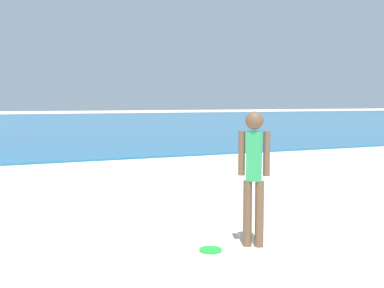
{
  "coord_description": "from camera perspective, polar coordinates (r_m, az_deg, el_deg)",
  "views": [
    {
      "loc": [
        -4.04,
        -0.23,
        1.87
      ],
      "look_at": [
        -0.24,
        8.14,
        1.06
      ],
      "focal_mm": 44.62,
      "sensor_mm": 36.0,
      "label": 1
    }
  ],
  "objects": [
    {
      "name": "water",
      "position": [
        45.1,
        -19.26,
        2.44
      ],
      "size": [
        160.0,
        60.0,
        0.06
      ],
      "primitive_type": "cube",
      "color": "#1E6B9E",
      "rests_on": "ground"
    },
    {
      "name": "person_standing",
      "position": [
        6.18,
        7.41,
        -3.14
      ],
      "size": [
        0.35,
        0.26,
        1.75
      ],
      "rotation": [
        0.0,
        0.0,
        5.69
      ],
      "color": "brown",
      "rests_on": "ground"
    },
    {
      "name": "frisbee",
      "position": [
        6.16,
        2.23,
        -12.54
      ],
      "size": [
        0.29,
        0.29,
        0.03
      ],
      "primitive_type": "cylinder",
      "color": "green",
      "rests_on": "ground"
    }
  ]
}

